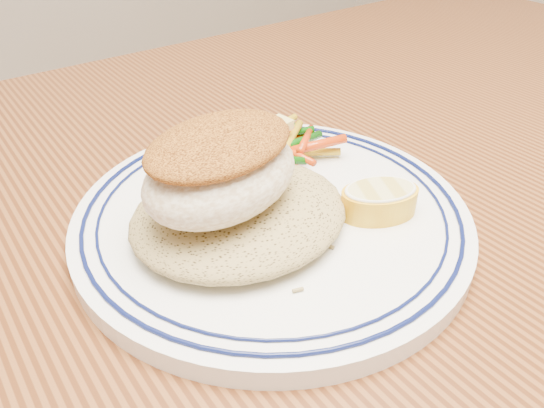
{
  "coord_description": "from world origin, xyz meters",
  "views": [
    {
      "loc": [
        -0.21,
        -0.23,
        0.99
      ],
      "look_at": [
        -0.02,
        0.02,
        0.77
      ],
      "focal_mm": 35.0,
      "sensor_mm": 36.0,
      "label": 1
    }
  ],
  "objects_px": {
    "rice_pilaf": "(240,210)",
    "plate": "(272,216)",
    "vegetable_pile": "(270,147)",
    "dining_table": "(309,321)",
    "fish_fillet": "(221,167)",
    "lemon_wedge": "(379,199)"
  },
  "relations": [
    {
      "from": "fish_fillet",
      "to": "vegetable_pile",
      "type": "relative_size",
      "value": 1.21
    },
    {
      "from": "dining_table",
      "to": "rice_pilaf",
      "type": "xyz_separation_m",
      "value": [
        -0.05,
        0.02,
        0.13
      ]
    },
    {
      "from": "rice_pilaf",
      "to": "fish_fillet",
      "type": "bearing_deg",
      "value": 173.17
    },
    {
      "from": "plate",
      "to": "vegetable_pile",
      "type": "bearing_deg",
      "value": 54.99
    },
    {
      "from": "rice_pilaf",
      "to": "vegetable_pile",
      "type": "height_order",
      "value": "same"
    },
    {
      "from": "plate",
      "to": "fish_fillet",
      "type": "xyz_separation_m",
      "value": [
        -0.04,
        -0.0,
        0.06
      ]
    },
    {
      "from": "plate",
      "to": "rice_pilaf",
      "type": "bearing_deg",
      "value": -172.57
    },
    {
      "from": "rice_pilaf",
      "to": "plate",
      "type": "bearing_deg",
      "value": 7.43
    },
    {
      "from": "fish_fillet",
      "to": "rice_pilaf",
      "type": "bearing_deg",
      "value": -6.83
    },
    {
      "from": "dining_table",
      "to": "rice_pilaf",
      "type": "distance_m",
      "value": 0.14
    },
    {
      "from": "plate",
      "to": "vegetable_pile",
      "type": "distance_m",
      "value": 0.07
    },
    {
      "from": "dining_table",
      "to": "lemon_wedge",
      "type": "xyz_separation_m",
      "value": [
        0.04,
        -0.03,
        0.12
      ]
    },
    {
      "from": "plate",
      "to": "rice_pilaf",
      "type": "height_order",
      "value": "rice_pilaf"
    },
    {
      "from": "fish_fillet",
      "to": "lemon_wedge",
      "type": "bearing_deg",
      "value": -24.73
    },
    {
      "from": "lemon_wedge",
      "to": "rice_pilaf",
      "type": "bearing_deg",
      "value": 153.2
    },
    {
      "from": "dining_table",
      "to": "rice_pilaf",
      "type": "relative_size",
      "value": 9.73
    },
    {
      "from": "plate",
      "to": "rice_pilaf",
      "type": "xyz_separation_m",
      "value": [
        -0.03,
        -0.0,
        0.02
      ]
    },
    {
      "from": "dining_table",
      "to": "fish_fillet",
      "type": "xyz_separation_m",
      "value": [
        -0.06,
        0.02,
        0.16
      ]
    },
    {
      "from": "plate",
      "to": "vegetable_pile",
      "type": "xyz_separation_m",
      "value": [
        0.04,
        0.06,
        0.02
      ]
    },
    {
      "from": "rice_pilaf",
      "to": "vegetable_pile",
      "type": "xyz_separation_m",
      "value": [
        0.07,
        0.06,
        -0.0
      ]
    },
    {
      "from": "fish_fillet",
      "to": "vegetable_pile",
      "type": "height_order",
      "value": "fish_fillet"
    },
    {
      "from": "dining_table",
      "to": "plate",
      "type": "xyz_separation_m",
      "value": [
        -0.02,
        0.02,
        0.11
      ]
    }
  ]
}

